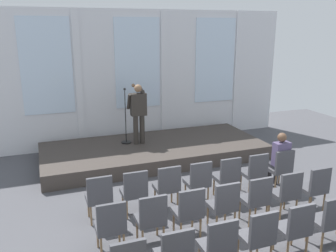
{
  "coord_description": "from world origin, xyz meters",
  "views": [
    {
      "loc": [
        -2.88,
        -4.09,
        3.5
      ],
      "look_at": [
        -0.11,
        3.4,
        1.29
      ],
      "focal_mm": 37.97,
      "sensor_mm": 36.0,
      "label": 1
    }
  ],
  "objects_px": {
    "chair_r0_c0": "(99,195)",
    "chair_r0_c2": "(168,185)",
    "mic_stand": "(126,131)",
    "chair_r2_c5": "(329,218)",
    "chair_r2_c4": "(295,226)",
    "chair_r1_c1": "(151,216)",
    "chair_r1_c3": "(224,203)",
    "audience_r0_c6": "(279,157)",
    "chair_r0_c6": "(281,167)",
    "chair_r1_c5": "(287,191)",
    "chair_r0_c3": "(198,180)",
    "chair_r2_c2": "(218,244)",
    "chair_r1_c2": "(189,209)",
    "chair_r0_c1": "(134,190)",
    "speaker": "(138,110)",
    "chair_r1_c4": "(256,197)",
    "chair_r0_c5": "(255,171)",
    "chair_r1_c0": "(111,224)",
    "chair_r0_c4": "(228,175)",
    "chair_r2_c3": "(258,234)",
    "chair_r1_c6": "(315,186)"
  },
  "relations": [
    {
      "from": "chair_r0_c0",
      "to": "chair_r0_c2",
      "type": "bearing_deg",
      "value": 0.0
    },
    {
      "from": "mic_stand",
      "to": "chair_r2_c5",
      "type": "bearing_deg",
      "value": -69.45
    },
    {
      "from": "chair_r2_c4",
      "to": "chair_r2_c5",
      "type": "distance_m",
      "value": 0.67
    },
    {
      "from": "chair_r1_c1",
      "to": "chair_r1_c3",
      "type": "height_order",
      "value": "same"
    },
    {
      "from": "audience_r0_c6",
      "to": "chair_r2_c5",
      "type": "xyz_separation_m",
      "value": [
        -0.67,
        -2.19,
        -0.19
      ]
    },
    {
      "from": "chair_r0_c6",
      "to": "chair_r1_c5",
      "type": "relative_size",
      "value": 1.0
    },
    {
      "from": "chair_r0_c3",
      "to": "chair_r2_c2",
      "type": "distance_m",
      "value": 2.21
    },
    {
      "from": "chair_r0_c2",
      "to": "chair_r0_c3",
      "type": "distance_m",
      "value": 0.67
    },
    {
      "from": "chair_r0_c6",
      "to": "chair_r2_c5",
      "type": "bearing_deg",
      "value": -107.63
    },
    {
      "from": "chair_r1_c5",
      "to": "chair_r1_c2",
      "type": "bearing_deg",
      "value": 180.0
    },
    {
      "from": "chair_r0_c1",
      "to": "mic_stand",
      "type": "bearing_deg",
      "value": 78.89
    },
    {
      "from": "speaker",
      "to": "chair_r1_c4",
      "type": "xyz_separation_m",
      "value": [
        1.03,
        -4.18,
        -0.81
      ]
    },
    {
      "from": "chair_r0_c5",
      "to": "chair_r1_c0",
      "type": "bearing_deg",
      "value": -162.53
    },
    {
      "from": "chair_r0_c4",
      "to": "chair_r2_c3",
      "type": "height_order",
      "value": "same"
    },
    {
      "from": "chair_r1_c6",
      "to": "chair_r0_c2",
      "type": "bearing_deg",
      "value": 158.53
    },
    {
      "from": "chair_r0_c3",
      "to": "chair_r2_c5",
      "type": "bearing_deg",
      "value": -57.56
    },
    {
      "from": "mic_stand",
      "to": "chair_r2_c4",
      "type": "xyz_separation_m",
      "value": [
        1.36,
        -5.4,
        -0.19
      ]
    },
    {
      "from": "chair_r0_c1",
      "to": "chair_r1_c1",
      "type": "height_order",
      "value": "same"
    },
    {
      "from": "chair_r0_c4",
      "to": "chair_r1_c1",
      "type": "bearing_deg",
      "value": -152.32
    },
    {
      "from": "chair_r0_c5",
      "to": "chair_r1_c5",
      "type": "xyz_separation_m",
      "value": [
        0.0,
        -1.05,
        0.0
      ]
    },
    {
      "from": "chair_r0_c6",
      "to": "chair_r1_c6",
      "type": "relative_size",
      "value": 1.0
    },
    {
      "from": "chair_r1_c2",
      "to": "chair_r2_c3",
      "type": "xyz_separation_m",
      "value": [
        0.67,
        -1.05,
        0.0
      ]
    },
    {
      "from": "chair_r0_c3",
      "to": "chair_r1_c0",
      "type": "distance_m",
      "value": 2.26
    },
    {
      "from": "chair_r1_c5",
      "to": "chair_r2_c3",
      "type": "xyz_separation_m",
      "value": [
        -1.34,
        -1.05,
        0.0
      ]
    },
    {
      "from": "speaker",
      "to": "chair_r1_c5",
      "type": "bearing_deg",
      "value": -67.86
    },
    {
      "from": "speaker",
      "to": "chair_r1_c6",
      "type": "bearing_deg",
      "value": -60.46
    },
    {
      "from": "chair_r0_c4",
      "to": "chair_r1_c1",
      "type": "height_order",
      "value": "same"
    },
    {
      "from": "chair_r0_c5",
      "to": "chair_r1_c1",
      "type": "relative_size",
      "value": 1.0
    },
    {
      "from": "chair_r0_c4",
      "to": "chair_r2_c2",
      "type": "xyz_separation_m",
      "value": [
        -1.34,
        -2.1,
        0.0
      ]
    },
    {
      "from": "chair_r0_c6",
      "to": "chair_r0_c0",
      "type": "bearing_deg",
      "value": 180.0
    },
    {
      "from": "chair_r0_c1",
      "to": "chair_r1_c2",
      "type": "height_order",
      "value": "same"
    },
    {
      "from": "mic_stand",
      "to": "chair_r1_c0",
      "type": "height_order",
      "value": "mic_stand"
    },
    {
      "from": "chair_r0_c1",
      "to": "chair_r2_c4",
      "type": "xyz_separation_m",
      "value": [
        2.01,
        -2.1,
        0.0
      ]
    },
    {
      "from": "chair_r0_c6",
      "to": "chair_r1_c4",
      "type": "relative_size",
      "value": 1.0
    },
    {
      "from": "chair_r0_c2",
      "to": "chair_r1_c1",
      "type": "xyz_separation_m",
      "value": [
        -0.67,
        -1.05,
        0.0
      ]
    },
    {
      "from": "chair_r1_c2",
      "to": "chair_r1_c4",
      "type": "distance_m",
      "value": 1.34
    },
    {
      "from": "audience_r0_c6",
      "to": "chair_r1_c5",
      "type": "xyz_separation_m",
      "value": [
        -0.67,
        -1.13,
        -0.19
      ]
    },
    {
      "from": "chair_r0_c6",
      "to": "chair_r1_c2",
      "type": "bearing_deg",
      "value": -158.53
    },
    {
      "from": "chair_r0_c1",
      "to": "chair_r1_c4",
      "type": "relative_size",
      "value": 1.0
    },
    {
      "from": "chair_r0_c2",
      "to": "chair_r1_c6",
      "type": "xyz_separation_m",
      "value": [
        2.67,
        -1.05,
        0.0
      ]
    },
    {
      "from": "chair_r1_c1",
      "to": "chair_r2_c2",
      "type": "distance_m",
      "value": 1.25
    },
    {
      "from": "chair_r0_c0",
      "to": "audience_r0_c6",
      "type": "xyz_separation_m",
      "value": [
        4.01,
        0.08,
        0.19
      ]
    },
    {
      "from": "chair_r0_c6",
      "to": "chair_r1_c1",
      "type": "distance_m",
      "value": 3.5
    },
    {
      "from": "chair_r1_c3",
      "to": "chair_r2_c5",
      "type": "height_order",
      "value": "same"
    },
    {
      "from": "chair_r0_c2",
      "to": "audience_r0_c6",
      "type": "bearing_deg",
      "value": 1.76
    },
    {
      "from": "speaker",
      "to": "chair_r2_c2",
      "type": "bearing_deg",
      "value": -93.31
    },
    {
      "from": "chair_r0_c0",
      "to": "chair_r1_c0",
      "type": "relative_size",
      "value": 1.0
    },
    {
      "from": "speaker",
      "to": "chair_r0_c4",
      "type": "height_order",
      "value": "speaker"
    },
    {
      "from": "chair_r0_c4",
      "to": "chair_r1_c4",
      "type": "height_order",
      "value": "same"
    },
    {
      "from": "chair_r0_c2",
      "to": "chair_r2_c3",
      "type": "xyz_separation_m",
      "value": [
        0.67,
        -2.1,
        0.0
      ]
    }
  ]
}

